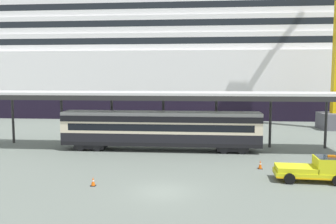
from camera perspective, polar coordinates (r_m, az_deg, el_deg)
ground_plane at (r=24.92m, az=-0.86°, el=-12.56°), size 400.00×400.00×0.00m
cruise_ship at (r=75.27m, az=2.76°, el=11.33°), size 155.15×23.31×44.51m
platform_canopy at (r=37.78m, az=-1.12°, el=2.71°), size 41.33×5.24×6.15m
train_carriage at (r=37.68m, az=-1.18°, el=-2.70°), size 20.71×2.81×4.11m
service_truck at (r=29.14m, az=22.75°, el=-8.29°), size 5.31×2.48×2.02m
traffic_cone_near at (r=26.59m, az=-11.85°, el=-10.78°), size 0.36×0.36×0.66m
traffic_cone_mid at (r=31.58m, az=14.48°, el=-8.09°), size 0.36×0.36×0.77m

